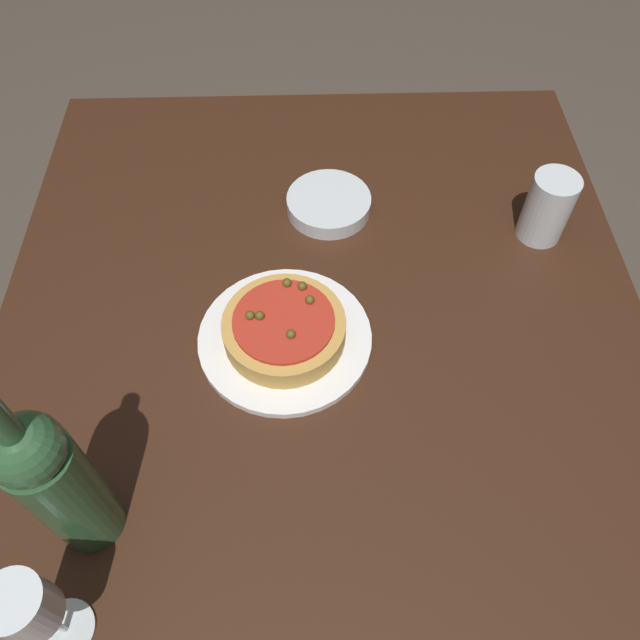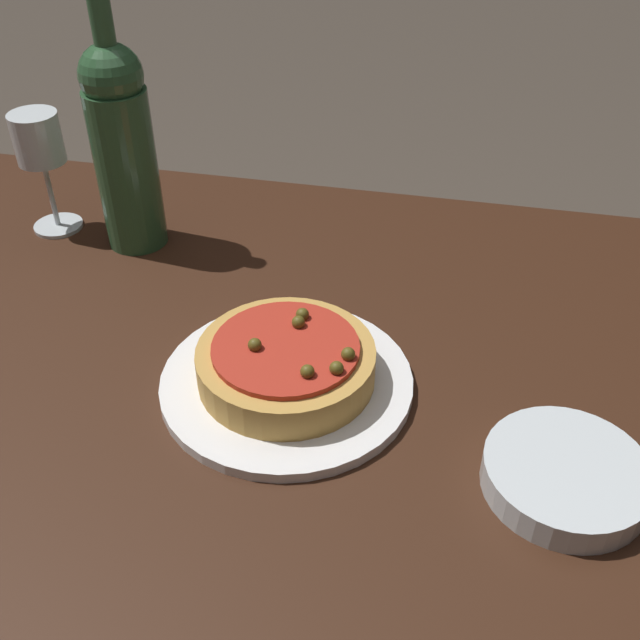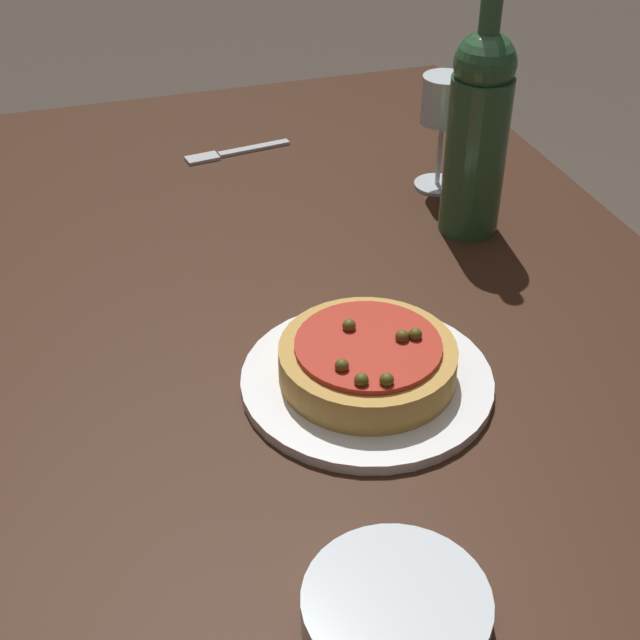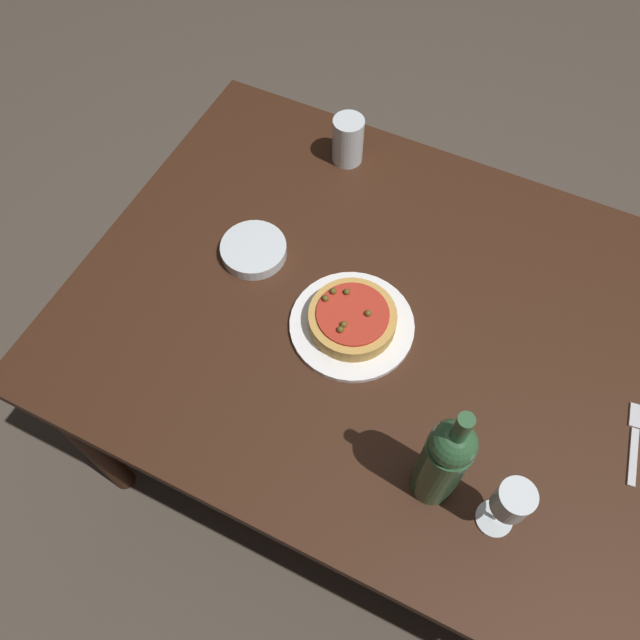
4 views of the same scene
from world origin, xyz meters
name	(u,v)px [view 4 (image 4 of 4)]	position (x,y,z in m)	size (l,w,h in m)	color
ground_plane	(383,446)	(0.00, 0.00, 0.00)	(14.00, 14.00, 0.00)	#4C4238
dining_table	(410,345)	(0.00, 0.00, 0.68)	(1.46, 1.01, 0.77)	#381E11
dinner_plate	(352,325)	(-0.12, -0.06, 0.77)	(0.26, 0.26, 0.01)	white
pizza	(352,318)	(-0.12, -0.06, 0.80)	(0.18, 0.18, 0.05)	gold
wine_glass	(512,502)	(0.27, -0.31, 0.89)	(0.07, 0.07, 0.16)	silver
wine_bottle	(444,461)	(0.15, -0.30, 0.91)	(0.08, 0.08, 0.33)	#2D5633
water_cup	(348,140)	(-0.33, 0.37, 0.83)	(0.08, 0.08, 0.12)	silver
side_bowl	(254,250)	(-0.40, 0.02, 0.78)	(0.15, 0.15, 0.03)	silver
fork	(634,439)	(0.46, -0.05, 0.77)	(0.04, 0.17, 0.00)	silver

